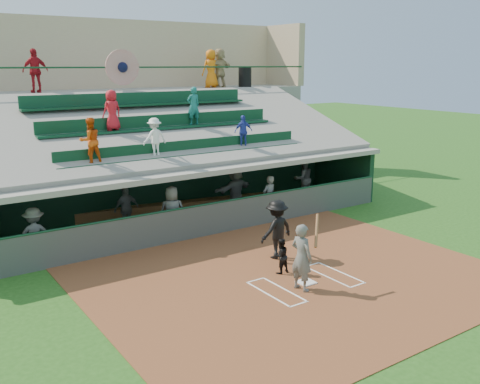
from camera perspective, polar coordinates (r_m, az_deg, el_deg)
ground at (r=14.66m, az=7.05°, el=-9.65°), size 100.00×100.00×0.00m
dirt_slab at (r=15.01m, az=5.78°, el=-9.01°), size 11.00×9.00×0.02m
home_plate at (r=14.65m, az=7.06°, el=-9.52°), size 0.43×0.43×0.03m
batters_box_chalk at (r=14.66m, az=7.06°, el=-9.56°), size 2.65×1.85×0.01m
dugout_floor at (r=19.89m, az=-5.90°, el=-3.28°), size 16.00×3.50×0.04m
concourse_slab at (r=25.44m, az=-13.37°, el=5.37°), size 20.00×3.00×4.60m
grandstand at (r=22.70m, az=-10.63°, el=4.46°), size 20.40×10.40×7.80m
batter_at_plate at (r=13.90m, az=6.61°, el=-6.89°), size 0.89×0.77×1.95m
catcher at (r=15.05m, az=4.36°, el=-6.82°), size 0.49×0.38×1.01m
home_umpire at (r=16.08m, az=3.93°, el=-3.98°), size 1.23×0.80×1.79m
dugout_bench at (r=20.80m, az=-7.40°, el=-1.81°), size 16.08×3.75×0.49m
dugout_player_a at (r=16.85m, az=-21.06°, el=-4.26°), size 1.16×0.81×1.64m
dugout_player_b at (r=19.00m, az=-12.02°, el=-1.73°), size 0.99×0.52×1.61m
dugout_player_c at (r=17.99m, az=-7.24°, el=-2.14°), size 1.01×0.84×1.76m
dugout_player_d at (r=20.47m, az=-0.49°, el=0.18°), size 1.91×0.96×1.97m
dugout_player_e at (r=20.18m, az=3.12°, el=-0.53°), size 0.64×0.47×1.63m
dugout_player_f at (r=23.11m, az=6.78°, el=1.42°), size 1.01×0.86×1.80m
trash_bin at (r=27.78m, az=0.53°, el=12.17°), size 0.66×0.66×0.99m
concourse_staff_a at (r=23.50m, az=-20.99°, el=11.99°), size 1.06×0.53×1.75m
concourse_staff_b at (r=26.81m, az=-3.12°, el=13.01°), size 0.92×0.63×1.83m
concourse_staff_c at (r=27.12m, az=-2.17°, el=13.10°), size 1.85×0.96×1.90m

